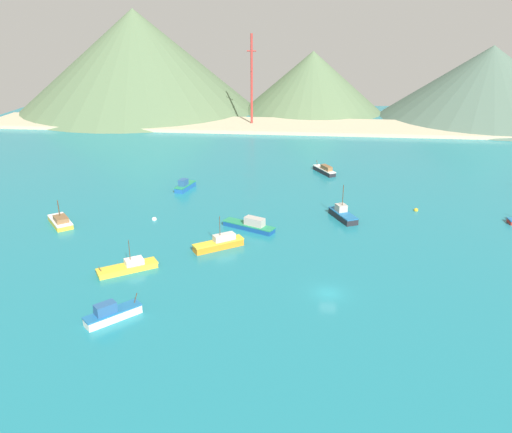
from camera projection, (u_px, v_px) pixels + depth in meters
name	position (u px, v px, depth m)	size (l,w,h in m)	color
ground	(324.00, 220.00, 104.84)	(260.00, 280.00, 0.50)	teal
fishing_boat_2	(220.00, 243.00, 91.42)	(8.79, 6.99, 6.05)	orange
fishing_boat_3	(250.00, 225.00, 99.40)	(10.62, 6.62, 2.59)	#14478C
fishing_boat_4	(325.00, 170.00, 134.22)	(5.95, 8.46, 2.44)	#232328
fishing_boat_5	(343.00, 214.00, 104.58)	(5.77, 8.44, 7.09)	#232328
fishing_boat_6	(185.00, 186.00, 121.79)	(3.88, 7.22, 2.71)	#1E5BA8
fishing_boat_7	(60.00, 221.00, 101.53)	(7.38, 8.07, 5.15)	gold
fishing_boat_9	(111.00, 313.00, 69.99)	(7.00, 7.05, 2.79)	silver
fishing_boat_10	(129.00, 267.00, 83.54)	(9.46, 7.51, 5.30)	gold
buoy_0	(154.00, 219.00, 104.09)	(0.97, 0.97, 0.97)	silver
buoy_1	(416.00, 210.00, 108.97)	(0.89, 0.89, 0.89)	gold
beach_strip	(320.00, 127.00, 186.80)	(247.00, 25.83, 1.20)	#C6B793
hill_west	(136.00, 60.00, 217.53)	(100.04, 100.04, 40.70)	#56704C
hill_central	(312.00, 81.00, 216.61)	(58.42, 58.42, 24.38)	#56704C
hill_east	(489.00, 83.00, 199.58)	(80.15, 80.15, 27.59)	#4C6656
radio_tower	(252.00, 80.00, 184.18)	(3.23, 2.58, 32.28)	#B7332D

